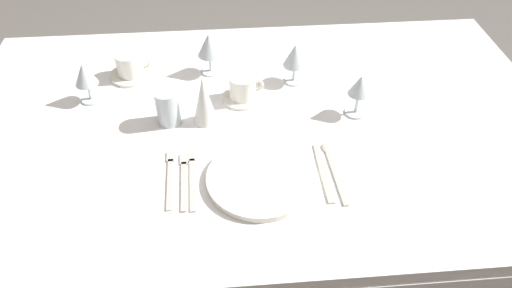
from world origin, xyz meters
The scene contains 18 objects.
ground_plane centered at (0.00, 0.00, 0.00)m, with size 6.00×6.00×0.00m, color slate.
dining_table centered at (0.00, 0.00, 0.66)m, with size 1.80×1.11×0.74m.
dinner_plate centered at (-0.02, -0.25, 0.75)m, with size 0.28×0.28×0.02m, color white.
fork_outer centered at (-0.19, -0.22, 0.74)m, with size 0.02×0.22×0.00m.
fork_inner centered at (-0.22, -0.23, 0.74)m, with size 0.02×0.20×0.00m.
fork_salad centered at (-0.25, -0.22, 0.74)m, with size 0.02×0.21×0.00m.
dinner_knife centered at (0.15, -0.24, 0.74)m, with size 0.02×0.22×0.00m.
spoon_soup centered at (0.18, -0.21, 0.74)m, with size 0.03×0.23×0.01m.
saucer_left centered at (-0.04, 0.11, 0.74)m, with size 0.13×0.13×0.01m, color white.
coffee_cup_left centered at (-0.04, 0.11, 0.79)m, with size 0.11×0.08×0.07m.
saucer_right centered at (-0.40, 0.26, 0.74)m, with size 0.14×0.14×0.01m, color white.
coffee_cup_right centered at (-0.40, 0.26, 0.79)m, with size 0.11×0.09×0.07m.
wine_glass_centre centered at (0.29, 0.01, 0.83)m, with size 0.07×0.07×0.13m.
wine_glass_left centered at (0.13, 0.19, 0.83)m, with size 0.08×0.08×0.14m.
wine_glass_right centered at (-0.51, 0.14, 0.83)m, with size 0.07×0.07×0.13m.
wine_glass_far centered at (-0.14, 0.26, 0.84)m, with size 0.08×0.08×0.14m.
drink_tumbler centered at (-0.26, 0.01, 0.79)m, with size 0.07×0.07×0.11m.
napkin_folded centered at (-0.16, 0.01, 0.82)m, with size 0.07×0.07×0.15m, color white.
Camera 1 is at (-0.10, -1.09, 1.64)m, focal length 33.33 mm.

